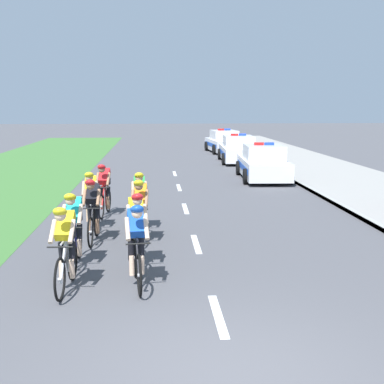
% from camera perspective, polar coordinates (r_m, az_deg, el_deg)
% --- Properties ---
extents(ground_plane, '(160.00, 160.00, 0.00)m').
position_cam_1_polar(ground_plane, '(6.32, 5.15, -20.31)').
color(ground_plane, '#4C4C51').
extents(sidewalk_slab, '(4.77, 60.00, 0.12)m').
position_cam_1_polar(sidewalk_slab, '(21.23, 18.13, 0.97)').
color(sidewalk_slab, gray).
rests_on(sidewalk_slab, ground).
extents(kerb_edge, '(0.16, 60.00, 0.13)m').
position_cam_1_polar(kerb_edge, '(20.46, 12.15, 0.94)').
color(kerb_edge, '#9E9E99').
rests_on(kerb_edge, ground).
extents(lane_markings_centre, '(0.14, 21.60, 0.01)m').
position_cam_1_polar(lane_markings_centre, '(13.58, -0.23, -3.61)').
color(lane_markings_centre, white).
rests_on(lane_markings_centre, ground).
extents(cyclist_lead, '(0.43, 1.72, 1.56)m').
position_cam_1_polar(cyclist_lead, '(8.90, -14.20, -5.99)').
color(cyclist_lead, black).
rests_on(cyclist_lead, ground).
extents(cyclist_second, '(0.45, 1.72, 1.56)m').
position_cam_1_polar(cyclist_second, '(8.87, -6.32, -5.79)').
color(cyclist_second, black).
rests_on(cyclist_second, ground).
extents(cyclist_third, '(0.42, 1.72, 1.56)m').
position_cam_1_polar(cyclist_third, '(10.16, -13.28, -3.97)').
color(cyclist_third, black).
rests_on(cyclist_third, ground).
extents(cyclist_fourth, '(0.45, 1.72, 1.56)m').
position_cam_1_polar(cyclist_fourth, '(9.93, -6.28, -4.07)').
color(cyclist_fourth, black).
rests_on(cyclist_fourth, ground).
extents(cyclist_fifth, '(0.42, 1.72, 1.56)m').
position_cam_1_polar(cyclist_fifth, '(11.85, -11.20, -1.92)').
color(cyclist_fifth, black).
rests_on(cyclist_fifth, ground).
extents(cyclist_sixth, '(0.44, 1.72, 1.56)m').
position_cam_1_polar(cyclist_sixth, '(11.62, -5.88, -2.02)').
color(cyclist_sixth, black).
rests_on(cyclist_sixth, ground).
extents(cyclist_seventh, '(0.43, 1.72, 1.56)m').
position_cam_1_polar(cyclist_seventh, '(13.10, -11.42, -0.80)').
color(cyclist_seventh, black).
rests_on(cyclist_seventh, ground).
extents(cyclist_eighth, '(0.42, 1.72, 1.56)m').
position_cam_1_polar(cyclist_eighth, '(12.85, -5.97, -0.87)').
color(cyclist_eighth, black).
rests_on(cyclist_eighth, ground).
extents(cyclist_ninth, '(0.45, 1.72, 1.56)m').
position_cam_1_polar(cyclist_ninth, '(14.65, -9.93, 0.37)').
color(cyclist_ninth, black).
rests_on(cyclist_ninth, ground).
extents(police_car_nearest, '(2.19, 4.50, 1.59)m').
position_cam_1_polar(police_car_nearest, '(21.74, 8.08, 3.21)').
color(police_car_nearest, silver).
rests_on(police_car_nearest, ground).
extents(police_car_second, '(2.16, 4.48, 1.59)m').
position_cam_1_polar(police_car_second, '(28.12, 5.24, 4.77)').
color(police_car_second, white).
rests_on(police_car_second, ground).
extents(police_car_third, '(2.27, 4.53, 1.59)m').
position_cam_1_polar(police_car_third, '(33.85, 3.61, 5.65)').
color(police_car_third, white).
rests_on(police_car_third, ground).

